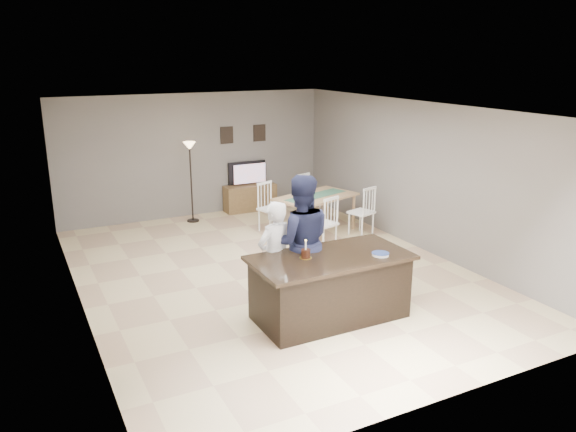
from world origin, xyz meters
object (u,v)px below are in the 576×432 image
tv_console (250,198)px  plate_stack (380,254)px  television (248,173)px  dining_table (316,202)px  man (300,242)px  woman (274,257)px  kitchen_island (330,287)px  floor_lamp (190,160)px  birthday_cake (306,254)px

tv_console → plate_stack: bearing=-95.8°
television → tv_console: bearing=90.0°
television → dining_table: size_ratio=0.41×
man → woman: bearing=20.4°
plate_stack → dining_table: 3.87m
kitchen_island → dining_table: (1.71, 3.41, 0.18)m
tv_console → floor_lamp: (-1.46, -0.26, 1.04)m
woman → television: bearing=-126.7°
television → dining_table: 2.30m
plate_stack → floor_lamp: size_ratio=0.13×
tv_console → television: bearing=90.0°
tv_console → kitchen_island: bearing=-102.2°
woman → floor_lamp: (0.31, 4.76, 0.55)m
man → birthday_cake: size_ratio=7.46×
man → plate_stack: man is taller
kitchen_island → plate_stack: bearing=-25.3°
kitchen_island → television: (1.20, 5.64, 0.41)m
tv_console → floor_lamp: floor_lamp is taller
kitchen_island → man: man is taller
television → dining_table: (0.51, -2.23, -0.22)m
dining_table → floor_lamp: size_ratio=1.29×
woman → man: 0.43m
man → dining_table: man is taller
woman → floor_lamp: floor_lamp is taller
man → floor_lamp: bearing=-68.5°
birthday_cake → floor_lamp: bearing=89.2°
plate_stack → birthday_cake: bearing=158.4°
man → tv_console: bearing=-84.8°
tv_console → birthday_cake: birthday_cake is taller
dining_table → tv_console: bearing=85.8°
television → plate_stack: (-0.59, -5.93, 0.06)m
plate_stack → floor_lamp: bearing=98.8°
dining_table → woman: bearing=-146.2°
birthday_cake → television: bearing=74.6°
dining_table → floor_lamp: bearing=118.5°
plate_stack → dining_table: (1.10, 3.69, -0.28)m
kitchen_island → plate_stack: plate_stack is taller
tv_console → television: 0.57m
kitchen_island → woman: (-0.57, 0.55, 0.34)m
floor_lamp → birthday_cake: bearing=-90.8°
dining_table → man: bearing=-140.9°
birthday_cake → man: bearing=70.6°
television → birthday_cake: size_ratio=3.54×
tv_console → dining_table: 2.25m
plate_stack → dining_table: dining_table is taller
kitchen_island → floor_lamp: size_ratio=1.24×
man → television: bearing=-84.6°
birthday_cake → plate_stack: birthday_cake is taller
plate_stack → television: bearing=84.3°
television → man: 5.27m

